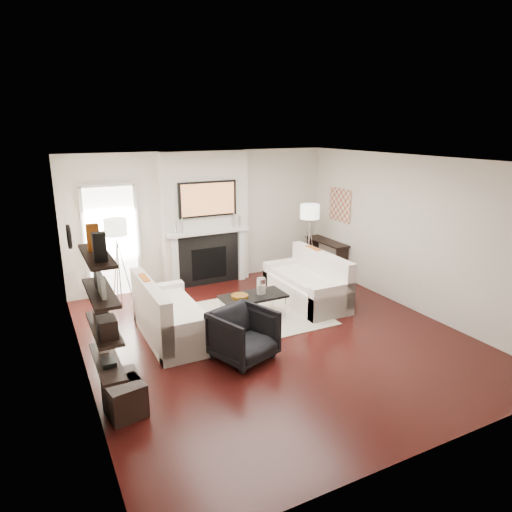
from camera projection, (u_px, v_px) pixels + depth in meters
name	position (u px, v px, depth m)	size (l,w,h in m)	color
room_envelope	(274.00, 253.00, 6.77)	(6.00, 6.00, 6.00)	#340D0B
chimney_breast	(205.00, 219.00, 9.23)	(1.80, 0.25, 2.70)	silver
fireplace_surround	(209.00, 260.00, 9.34)	(1.30, 0.02, 1.04)	black
firebox	(209.00, 263.00, 9.36)	(0.75, 0.02, 0.65)	black
mantel_pilaster_l	(175.00, 264.00, 9.00)	(0.12, 0.08, 1.10)	white
mantel_pilaster_r	(241.00, 255.00, 9.62)	(0.12, 0.08, 1.10)	white
mantel_shelf	(209.00, 232.00, 9.14)	(1.70, 0.18, 0.07)	white
tv_body	(208.00, 199.00, 8.98)	(1.20, 0.06, 0.70)	black
tv_screen	(208.00, 199.00, 8.95)	(1.10, 0.01, 0.62)	#BF723F
candlestick_l_tall	(182.00, 225.00, 8.86)	(0.04, 0.04, 0.30)	silver
candlestick_l_short	(176.00, 228.00, 8.81)	(0.04, 0.04, 0.24)	silver
candlestick_r_tall	(234.00, 220.00, 9.33)	(0.04, 0.04, 0.30)	silver
candlestick_r_short	(240.00, 221.00, 9.40)	(0.04, 0.04, 0.24)	silver
hallway_panel	(112.00, 242.00, 8.60)	(0.90, 0.02, 2.10)	white
door_trim_l	(85.00, 245.00, 8.38)	(0.06, 0.06, 2.16)	white
door_trim_r	(138.00, 240.00, 8.79)	(0.06, 0.06, 2.16)	white
door_trim_top	(107.00, 185.00, 8.29)	(1.02, 0.06, 0.06)	white
rug	(245.00, 317.00, 7.85)	(2.60, 2.00, 0.01)	beige
loveseat_left_base	(174.00, 324.00, 7.06)	(0.85, 1.80, 0.42)	white
loveseat_left_back	(151.00, 309.00, 6.83)	(0.18, 1.80, 0.80)	white
loveseat_left_arm_n	(190.00, 340.00, 6.34)	(0.85, 0.18, 0.60)	white
loveseat_left_arm_s	(159.00, 301.00, 7.73)	(0.85, 0.18, 0.60)	white
loveseat_left_cushion	(176.00, 308.00, 7.01)	(0.63, 1.44, 0.10)	white
pillow_left_orange	(145.00, 290.00, 7.03)	(0.10, 0.42, 0.42)	#BC5A17
pillow_left_charcoal	(155.00, 304.00, 6.52)	(0.10, 0.40, 0.40)	black
loveseat_right_base	(306.00, 291.00, 8.45)	(0.85, 1.80, 0.42)	white
loveseat_right_back	(321.00, 273.00, 8.51)	(0.18, 1.80, 0.80)	white
loveseat_right_arm_n	(332.00, 301.00, 7.73)	(0.85, 0.18, 0.60)	white
loveseat_right_arm_s	(284.00, 275.00, 9.12)	(0.85, 0.18, 0.60)	white
loveseat_right_cushion	(304.00, 279.00, 8.36)	(0.63, 1.44, 0.10)	white
pillow_right_orange	(313.00, 258.00, 8.71)	(0.10, 0.42, 0.42)	#BC5A17
pillow_right_charcoal	(331.00, 267.00, 8.20)	(0.10, 0.40, 0.40)	black
coffee_table	(253.00, 296.00, 7.68)	(1.10, 0.55, 0.04)	black
coffee_leg_nw	(232.00, 318.00, 7.33)	(0.02, 0.02, 0.38)	silver
coffee_leg_ne	(285.00, 307.00, 7.77)	(0.02, 0.02, 0.38)	silver
coffee_leg_sw	(221.00, 309.00, 7.71)	(0.02, 0.02, 0.38)	silver
coffee_leg_se	(273.00, 299.00, 8.14)	(0.02, 0.02, 0.38)	silver
hurricane_glass	(261.00, 286.00, 7.70)	(0.16, 0.16, 0.27)	white
hurricane_candle	(261.00, 290.00, 7.72)	(0.11, 0.11, 0.17)	white
copper_bowl	(240.00, 296.00, 7.56)	(0.29, 0.29, 0.05)	#9E651A
armchair	(243.00, 333.00, 6.35)	(0.77, 0.72, 0.79)	black
lamp_left_post	(119.00, 273.00, 8.26)	(0.02, 0.02, 1.20)	silver
lamp_left_shade	(115.00, 227.00, 8.03)	(0.40, 0.40, 0.30)	white
lamp_left_leg_a	(126.00, 272.00, 8.31)	(0.02, 0.02, 1.25)	silver
lamp_left_leg_b	(115.00, 272.00, 8.32)	(0.02, 0.02, 1.25)	silver
lamp_left_leg_c	(117.00, 275.00, 8.16)	(0.02, 0.02, 1.25)	silver
lamp_right_post	(309.00, 251.00, 9.72)	(0.02, 0.02, 1.20)	silver
lamp_right_shade	(310.00, 212.00, 9.49)	(0.40, 0.40, 0.30)	white
lamp_right_leg_a	(313.00, 250.00, 9.77)	(0.02, 0.02, 1.25)	silver
lamp_right_leg_b	(304.00, 250.00, 9.78)	(0.02, 0.02, 1.25)	silver
lamp_right_leg_c	(309.00, 252.00, 9.62)	(0.02, 0.02, 1.25)	silver
console_top	(327.00, 242.00, 9.97)	(0.35, 1.20, 0.04)	black
console_leg_n	(342.00, 265.00, 9.60)	(0.30, 0.04, 0.71)	black
console_leg_s	(312.00, 252.00, 10.54)	(0.30, 0.04, 0.71)	black
wall_art	(340.00, 205.00, 9.65)	(0.03, 0.70, 0.70)	tan
shelf_bottom	(107.00, 362.00, 4.95)	(0.25, 1.00, 0.04)	black
shelf_lower	(104.00, 328.00, 4.84)	(0.25, 1.00, 0.04)	black
shelf_upper	(100.00, 293.00, 4.73)	(0.25, 1.00, 0.04)	black
shelf_top	(97.00, 256.00, 4.62)	(0.25, 1.00, 0.04)	black
decor_magfile_a	(99.00, 247.00, 4.34)	(0.12, 0.10, 0.28)	black
decor_magfile_b	(93.00, 237.00, 4.70)	(0.12, 0.10, 0.28)	#BC5A17
decor_frame_a	(101.00, 285.00, 4.57)	(0.04, 0.30, 0.22)	white
decor_frame_b	(97.00, 278.00, 4.86)	(0.04, 0.22, 0.18)	black
decor_wine_rack	(107.00, 327.00, 4.58)	(0.18, 0.25, 0.20)	black
decor_box_small	(101.00, 316.00, 4.96)	(0.15, 0.12, 0.12)	black
decor_books	(108.00, 362.00, 4.85)	(0.14, 0.20, 0.05)	black
decor_box_tall	(103.00, 344.00, 5.11)	(0.10, 0.10, 0.18)	white
clock_rim	(69.00, 237.00, 6.26)	(0.34, 0.34, 0.04)	black
clock_face	(71.00, 237.00, 6.27)	(0.29, 0.29, 0.01)	white
ottoman_near	(122.00, 390.00, 5.31)	(0.40, 0.40, 0.40)	black
ottoman_far	(125.00, 399.00, 5.14)	(0.40, 0.40, 0.40)	black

